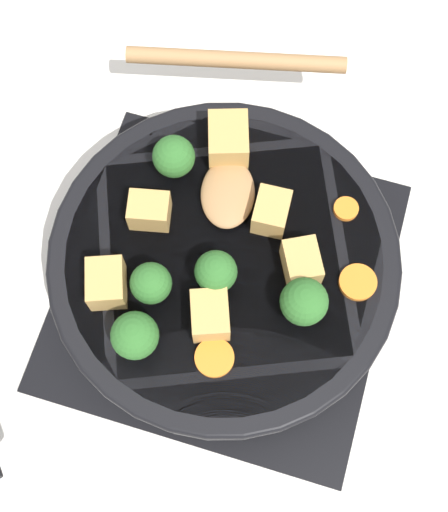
% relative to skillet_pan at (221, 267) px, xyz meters
% --- Properties ---
extents(ground_plane, '(2.40, 2.40, 0.00)m').
position_rel_skillet_pan_xyz_m(ground_plane, '(0.00, -0.00, -0.06)').
color(ground_plane, white).
extents(front_burner_grate, '(0.31, 0.31, 0.03)m').
position_rel_skillet_pan_xyz_m(front_burner_grate, '(0.00, -0.00, -0.05)').
color(front_burner_grate, black).
rests_on(front_burner_grate, ground_plane).
extents(skillet_pan, '(0.40, 0.42, 0.06)m').
position_rel_skillet_pan_xyz_m(skillet_pan, '(0.00, 0.00, 0.00)').
color(skillet_pan, black).
rests_on(skillet_pan, front_burner_grate).
extents(wooden_spoon, '(0.20, 0.21, 0.02)m').
position_rel_skillet_pan_xyz_m(wooden_spoon, '(0.13, 0.03, 0.03)').
color(wooden_spoon, '#A87A4C').
rests_on(wooden_spoon, skillet_pan).
extents(tofu_cube_center_large, '(0.03, 0.04, 0.03)m').
position_rel_skillet_pan_xyz_m(tofu_cube_center_large, '(0.02, 0.07, 0.04)').
color(tofu_cube_center_large, tan).
rests_on(tofu_cube_center_large, skillet_pan).
extents(tofu_cube_near_handle, '(0.05, 0.04, 0.03)m').
position_rel_skillet_pan_xyz_m(tofu_cube_near_handle, '(0.01, -0.07, 0.04)').
color(tofu_cube_near_handle, tan).
rests_on(tofu_cube_near_handle, skillet_pan).
extents(tofu_cube_east_chunk, '(0.04, 0.03, 0.03)m').
position_rel_skillet_pan_xyz_m(tofu_cube_east_chunk, '(0.05, -0.03, 0.04)').
color(tofu_cube_east_chunk, tan).
rests_on(tofu_cube_east_chunk, skillet_pan).
extents(tofu_cube_west_chunk, '(0.05, 0.04, 0.03)m').
position_rel_skillet_pan_xyz_m(tofu_cube_west_chunk, '(-0.06, -0.01, 0.04)').
color(tofu_cube_west_chunk, tan).
rests_on(tofu_cube_west_chunk, skillet_pan).
extents(tofu_cube_back_piece, '(0.05, 0.04, 0.03)m').
position_rel_skillet_pan_xyz_m(tofu_cube_back_piece, '(-0.05, 0.08, 0.04)').
color(tofu_cube_back_piece, tan).
rests_on(tofu_cube_back_piece, skillet_pan).
extents(tofu_cube_front_piece, '(0.05, 0.05, 0.04)m').
position_rel_skillet_pan_xyz_m(tofu_cube_front_piece, '(0.10, 0.02, 0.04)').
color(tofu_cube_front_piece, tan).
rests_on(tofu_cube_front_piece, skillet_pan).
extents(broccoli_floret_near_spoon, '(0.04, 0.04, 0.05)m').
position_rel_skillet_pan_xyz_m(broccoli_floret_near_spoon, '(-0.03, -0.08, 0.05)').
color(broccoli_floret_near_spoon, '#709956').
rests_on(broccoli_floret_near_spoon, skillet_pan).
extents(broccoli_floret_center_top, '(0.04, 0.04, 0.05)m').
position_rel_skillet_pan_xyz_m(broccoli_floret_center_top, '(-0.09, 0.04, 0.05)').
color(broccoli_floret_center_top, '#709956').
rests_on(broccoli_floret_center_top, skillet_pan).
extents(broccoli_floret_east_rim, '(0.04, 0.04, 0.04)m').
position_rel_skillet_pan_xyz_m(broccoli_floret_east_rim, '(0.07, 0.06, 0.05)').
color(broccoli_floret_east_rim, '#709956').
rests_on(broccoli_floret_east_rim, skillet_pan).
extents(broccoli_floret_west_rim, '(0.04, 0.04, 0.04)m').
position_rel_skillet_pan_xyz_m(broccoli_floret_west_rim, '(-0.05, 0.05, 0.05)').
color(broccoli_floret_west_rim, '#709956').
rests_on(broccoli_floret_west_rim, skillet_pan).
extents(broccoli_floret_north_edge, '(0.04, 0.04, 0.04)m').
position_rel_skillet_pan_xyz_m(broccoli_floret_north_edge, '(-0.02, 0.00, 0.05)').
color(broccoli_floret_north_edge, '#709956').
rests_on(broccoli_floret_north_edge, skillet_pan).
extents(carrot_slice_orange_thin, '(0.03, 0.03, 0.01)m').
position_rel_skillet_pan_xyz_m(carrot_slice_orange_thin, '(0.01, -0.12, 0.03)').
color(carrot_slice_orange_thin, orange).
rests_on(carrot_slice_orange_thin, skillet_pan).
extents(carrot_slice_near_center, '(0.02, 0.02, 0.01)m').
position_rel_skillet_pan_xyz_m(carrot_slice_near_center, '(0.07, -0.09, 0.03)').
color(carrot_slice_near_center, orange).
rests_on(carrot_slice_near_center, skillet_pan).
extents(carrot_slice_edge_slice, '(0.03, 0.03, 0.01)m').
position_rel_skillet_pan_xyz_m(carrot_slice_edge_slice, '(-0.09, -0.02, 0.03)').
color(carrot_slice_edge_slice, orange).
rests_on(carrot_slice_edge_slice, skillet_pan).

